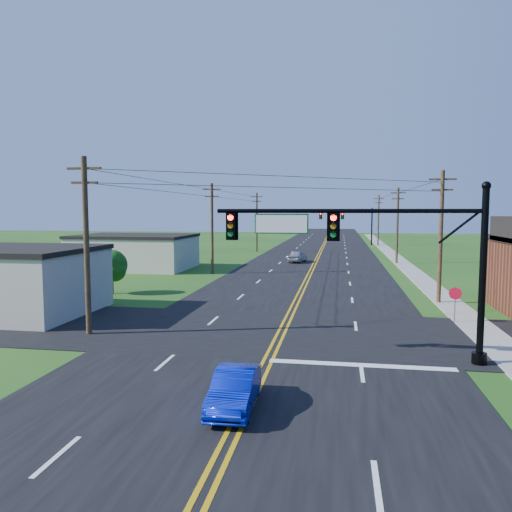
% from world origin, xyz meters
% --- Properties ---
extents(ground, '(260.00, 260.00, 0.00)m').
position_xyz_m(ground, '(0.00, 0.00, 0.00)').
color(ground, '#154012').
rests_on(ground, ground).
extents(road_main, '(16.00, 220.00, 0.04)m').
position_xyz_m(road_main, '(0.00, 50.00, 0.02)').
color(road_main, black).
rests_on(road_main, ground).
extents(road_cross, '(70.00, 10.00, 0.04)m').
position_xyz_m(road_cross, '(0.00, 12.00, 0.02)').
color(road_cross, black).
rests_on(road_cross, ground).
extents(sidewalk, '(2.00, 160.00, 0.08)m').
position_xyz_m(sidewalk, '(10.50, 40.00, 0.04)').
color(sidewalk, gray).
rests_on(sidewalk, ground).
extents(signal_mast_main, '(11.30, 0.60, 7.48)m').
position_xyz_m(signal_mast_main, '(4.34, 8.00, 4.75)').
color(signal_mast_main, black).
rests_on(signal_mast_main, ground).
extents(signal_mast_far, '(10.98, 0.60, 7.48)m').
position_xyz_m(signal_mast_far, '(4.44, 80.00, 4.55)').
color(signal_mast_far, black).
rests_on(signal_mast_far, ground).
extents(cream_bldg_near, '(10.20, 8.20, 4.10)m').
position_xyz_m(cream_bldg_near, '(-17.00, 14.00, 2.06)').
color(cream_bldg_near, beige).
rests_on(cream_bldg_near, ground).
extents(cream_bldg_far, '(12.20, 9.20, 3.70)m').
position_xyz_m(cream_bldg_far, '(-19.00, 38.00, 1.86)').
color(cream_bldg_far, beige).
rests_on(cream_bldg_far, ground).
extents(utility_pole_left_a, '(1.80, 0.28, 9.00)m').
position_xyz_m(utility_pole_left_a, '(-9.50, 10.00, 4.72)').
color(utility_pole_left_a, '#321D16').
rests_on(utility_pole_left_a, ground).
extents(utility_pole_left_b, '(1.80, 0.28, 9.00)m').
position_xyz_m(utility_pole_left_b, '(-9.50, 35.00, 4.72)').
color(utility_pole_left_b, '#321D16').
rests_on(utility_pole_left_b, ground).
extents(utility_pole_left_c, '(1.80, 0.28, 9.00)m').
position_xyz_m(utility_pole_left_c, '(-9.50, 62.00, 4.72)').
color(utility_pole_left_c, '#321D16').
rests_on(utility_pole_left_c, ground).
extents(utility_pole_right_a, '(1.80, 0.28, 9.00)m').
position_xyz_m(utility_pole_right_a, '(9.80, 22.00, 4.72)').
color(utility_pole_right_a, '#321D16').
rests_on(utility_pole_right_a, ground).
extents(utility_pole_right_b, '(1.80, 0.28, 9.00)m').
position_xyz_m(utility_pole_right_b, '(9.80, 48.00, 4.72)').
color(utility_pole_right_b, '#321D16').
rests_on(utility_pole_right_b, ground).
extents(utility_pole_right_c, '(1.80, 0.28, 9.00)m').
position_xyz_m(utility_pole_right_c, '(9.80, 78.00, 4.72)').
color(utility_pole_right_c, '#321D16').
rests_on(utility_pole_right_c, ground).
extents(tree_left, '(2.40, 2.40, 3.37)m').
position_xyz_m(tree_left, '(-14.00, 22.00, 2.16)').
color(tree_left, '#321D16').
rests_on(tree_left, ground).
extents(blue_car, '(1.43, 3.75, 1.22)m').
position_xyz_m(blue_car, '(-0.16, 1.86, 0.61)').
color(blue_car, '#081BB9').
rests_on(blue_car, ground).
extents(distant_car, '(2.30, 4.33, 1.40)m').
position_xyz_m(distant_car, '(-1.99, 47.25, 0.70)').
color(distant_car, '#A7A7AB').
rests_on(distant_car, ground).
extents(stop_sign, '(0.71, 0.23, 2.04)m').
position_xyz_m(stop_sign, '(9.52, 15.87, 1.47)').
color(stop_sign, slate).
rests_on(stop_sign, ground).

